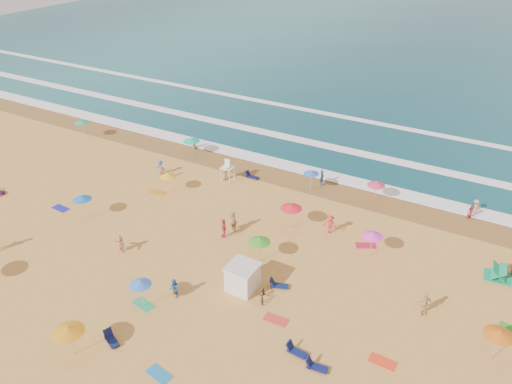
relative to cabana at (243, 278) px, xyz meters
The scene contains 12 objects.
ground 5.44m from the cabana, 112.87° to the left, with size 220.00×220.00×0.00m, color gold.
ocean 88.95m from the cabana, 91.34° to the left, with size 220.00×140.00×0.18m, color #0C4756.
wet_sand 17.58m from the cabana, 96.80° to the left, with size 220.00×220.00×0.00m, color olive.
surf_foam 26.34m from the cabana, 94.52° to the left, with size 200.00×18.70×0.05m.
cabana is the anchor object (origin of this frame).
cabana_roof 1.06m from the cabana, ahead, with size 2.20×2.20×0.12m, color silver.
bicycle 2.01m from the cabana, ahead, with size 0.57×1.63×0.86m, color black.
lifeguard_stand 17.14m from the cabana, 126.15° to the left, with size 1.20×1.20×2.10m, color white, non-canonical shape.
beach_umbrellas 6.96m from the cabana, 129.60° to the left, with size 63.06×30.12×0.76m.
loungers 4.30m from the cabana, 19.80° to the left, with size 59.21×25.24×0.34m.
towels 2.66m from the cabana, 121.70° to the left, with size 48.57×24.77×0.03m.
beachgoers 8.70m from the cabana, 107.51° to the left, with size 48.90×27.26×2.12m.
Camera 1 is at (17.27, -29.60, 24.93)m, focal length 35.00 mm.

